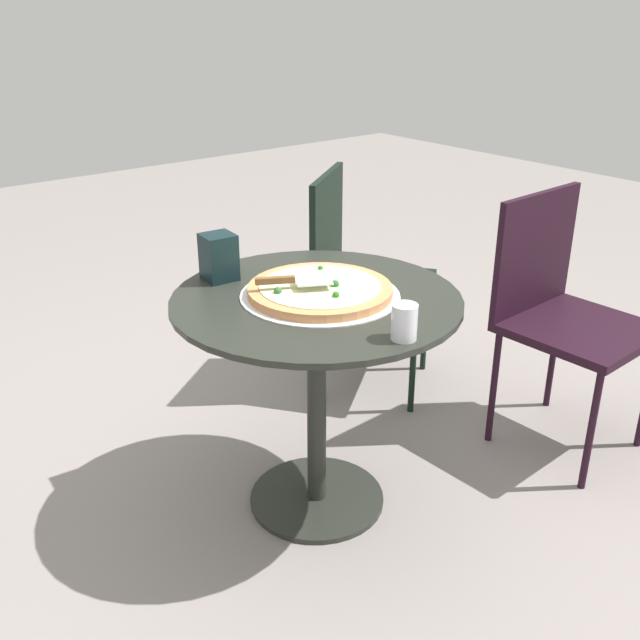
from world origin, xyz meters
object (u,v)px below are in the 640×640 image
pizza_on_tray (320,291)px  drinking_cup (404,322)px  patio_chair_near (356,267)px  napkin_dispenser (219,257)px  patio_chair_far (561,304)px  patio_table (317,354)px  pizza_server (293,280)px

pizza_on_tray → drinking_cup: (-0.02, -0.35, 0.03)m
patio_chair_near → napkin_dispenser: bearing=-163.0°
patio_chair_far → patio_table: bearing=166.2°
patio_table → pizza_server: 0.24m
napkin_dispenser → patio_chair_far: 1.18m
pizza_server → napkin_dispenser: bearing=106.9°
patio_chair_far → drinking_cup: bearing=-171.7°
patio_table → pizza_server: pizza_server is taller
pizza_on_tray → napkin_dispenser: 0.33m
napkin_dispenser → patio_chair_near: size_ratio=0.16×
drinking_cup → napkin_dispenser: napkin_dispenser is taller
pizza_server → patio_chair_near: (0.68, 0.49, -0.25)m
napkin_dispenser → patio_chair_far: patio_chair_far is taller
patio_table → pizza_on_tray: (0.01, 0.00, 0.19)m
patio_chair_near → drinking_cup: bearing=-125.6°
pizza_server → patio_chair_far: bearing=-14.7°
pizza_on_tray → drinking_cup: 0.35m
drinking_cup → napkin_dispenser: 0.66m
patio_table → napkin_dispenser: 0.41m
pizza_on_tray → napkin_dispenser: size_ratio=3.25×
pizza_server → patio_chair_near: 0.88m
pizza_on_tray → patio_chair_near: (0.61, 0.52, -0.21)m
patio_chair_near → patio_chair_far: patio_chair_far is taller
pizza_server → napkin_dispenser: napkin_dispenser is taller
drinking_cup → patio_chair_near: size_ratio=0.10×
napkin_dispenser → patio_chair_near: 0.84m
pizza_server → drinking_cup: bearing=-82.2°
pizza_server → patio_chair_far: patio_chair_far is taller
patio_chair_far → napkin_dispenser: bearing=153.8°
patio_chair_near → patio_chair_far: size_ratio=0.99×
pizza_server → patio_table: bearing=-27.8°
patio_chair_near → patio_chair_far: 0.79m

